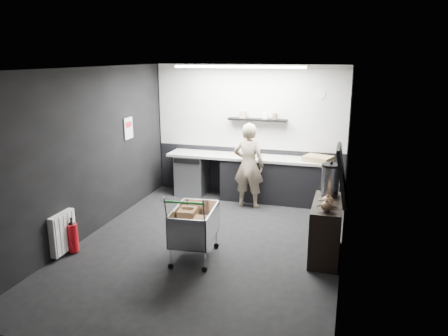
% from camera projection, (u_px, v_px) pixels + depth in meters
% --- Properties ---
extents(floor, '(5.50, 5.50, 0.00)m').
position_uv_depth(floor, '(208.00, 246.00, 6.79)').
color(floor, black).
rests_on(floor, ground).
extents(ceiling, '(5.50, 5.50, 0.00)m').
position_uv_depth(ceiling, '(206.00, 68.00, 6.11)').
color(ceiling, white).
rests_on(ceiling, wall_back).
extents(wall_back, '(5.50, 0.00, 5.50)m').
position_uv_depth(wall_back, '(249.00, 131.00, 9.01)').
color(wall_back, black).
rests_on(wall_back, floor).
extents(wall_front, '(5.50, 0.00, 5.50)m').
position_uv_depth(wall_front, '(109.00, 231.00, 3.90)').
color(wall_front, black).
rests_on(wall_front, floor).
extents(wall_left, '(0.00, 5.50, 5.50)m').
position_uv_depth(wall_left, '(89.00, 153.00, 7.00)').
color(wall_left, black).
rests_on(wall_left, floor).
extents(wall_right, '(0.00, 5.50, 5.50)m').
position_uv_depth(wall_right, '(347.00, 171.00, 5.91)').
color(wall_right, black).
rests_on(wall_right, floor).
extents(kitchen_wall_panel, '(3.95, 0.02, 1.70)m').
position_uv_depth(kitchen_wall_panel, '(249.00, 107.00, 8.86)').
color(kitchen_wall_panel, silver).
rests_on(kitchen_wall_panel, wall_back).
extents(dado_panel, '(3.95, 0.02, 1.00)m').
position_uv_depth(dado_panel, '(248.00, 171.00, 9.20)').
color(dado_panel, black).
rests_on(dado_panel, wall_back).
extents(floating_shelf, '(1.20, 0.22, 0.04)m').
position_uv_depth(floating_shelf, '(257.00, 120.00, 8.76)').
color(floating_shelf, black).
rests_on(floating_shelf, wall_back).
extents(wall_clock, '(0.20, 0.03, 0.20)m').
position_uv_depth(wall_clock, '(320.00, 94.00, 8.40)').
color(wall_clock, white).
rests_on(wall_clock, wall_back).
extents(poster, '(0.02, 0.30, 0.40)m').
position_uv_depth(poster, '(128.00, 128.00, 8.15)').
color(poster, white).
rests_on(poster, wall_left).
extents(poster_red_band, '(0.02, 0.22, 0.10)m').
position_uv_depth(poster_red_band, '(128.00, 125.00, 8.13)').
color(poster_red_band, red).
rests_on(poster_red_band, poster).
extents(radiator, '(0.10, 0.50, 0.60)m').
position_uv_depth(radiator, '(63.00, 233.00, 6.40)').
color(radiator, white).
rests_on(radiator, wall_left).
extents(ceiling_strip, '(2.40, 0.20, 0.04)m').
position_uv_depth(ceiling_strip, '(239.00, 67.00, 7.84)').
color(ceiling_strip, white).
rests_on(ceiling_strip, ceiling).
extents(prep_counter, '(3.20, 0.61, 0.90)m').
position_uv_depth(prep_counter, '(251.00, 177.00, 8.89)').
color(prep_counter, black).
rests_on(prep_counter, floor).
extents(person, '(0.63, 0.44, 1.65)m').
position_uv_depth(person, '(249.00, 165.00, 8.37)').
color(person, beige).
rests_on(person, floor).
extents(shopping_cart, '(0.64, 0.98, 1.03)m').
position_uv_depth(shopping_cart, '(194.00, 226.00, 6.26)').
color(shopping_cart, silver).
rests_on(shopping_cart, floor).
extents(sideboard, '(0.47, 1.11, 1.66)m').
position_uv_depth(sideboard, '(328.00, 222.00, 6.34)').
color(sideboard, black).
rests_on(sideboard, floor).
extents(fire_extinguisher, '(0.16, 0.16, 0.53)m').
position_uv_depth(fire_extinguisher, '(73.00, 237.00, 6.49)').
color(fire_extinguisher, red).
rests_on(fire_extinguisher, floor).
extents(cardboard_box, '(0.61, 0.53, 0.10)m').
position_uv_depth(cardboard_box, '(318.00, 159.00, 8.36)').
color(cardboard_box, '#A08555').
rests_on(cardboard_box, prep_counter).
extents(pink_tub, '(0.22, 0.22, 0.22)m').
position_uv_depth(pink_tub, '(253.00, 151.00, 8.74)').
color(pink_tub, silver).
rests_on(pink_tub, prep_counter).
extents(white_container, '(0.20, 0.18, 0.16)m').
position_uv_depth(white_container, '(245.00, 153.00, 8.75)').
color(white_container, white).
rests_on(white_container, prep_counter).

